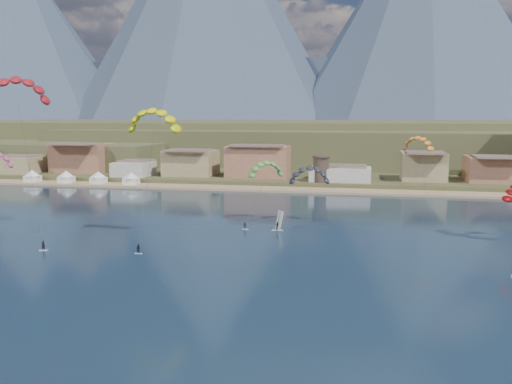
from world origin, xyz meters
TOP-DOWN VIEW (x-y plane):
  - ground at (0.00, 0.00)m, footprint 2400.00×2400.00m
  - beach at (0.00, 106.00)m, footprint 2200.00×12.00m
  - land at (0.00, 560.00)m, footprint 2200.00×900.00m
  - foothills at (22.39, 232.47)m, footprint 940.00×210.00m
  - mountain_ridge at (-14.60, 823.65)m, footprint 2060.00×480.00m
  - town at (-40.00, 122.00)m, footprint 400.00×24.00m
  - watchtower at (5.00, 114.00)m, footprint 5.82×5.82m
  - beach_tents at (-76.25, 106.00)m, footprint 43.40×6.40m
  - kitesurfer_red at (-46.11, 30.26)m, footprint 17.15×15.13m
  - kitesurfer_yellow at (-18.91, 30.94)m, footprint 10.52×11.07m
  - kitesurfer_green at (-2.28, 53.87)m, footprint 8.73×12.29m
  - distant_kite_dark at (7.30, 55.09)m, footprint 9.89×6.74m
  - distant_kite_orange at (31.31, 69.98)m, footprint 8.20×7.38m
  - windsurfer at (1.85, 46.08)m, footprint 2.34×2.55m

SIDE VIEW (x-z plane):
  - ground at x=0.00m, z-range 0.00..0.00m
  - land at x=0.00m, z-range -2.00..2.00m
  - beach at x=0.00m, z-range -0.20..0.70m
  - windsurfer at x=1.85m, z-range -0.75..3.38m
  - beach_tents at x=-76.25m, z-range 1.21..6.21m
  - watchtower at x=5.00m, z-range 2.07..10.67m
  - town at x=-40.00m, z-range 2.00..14.00m
  - foothills at x=22.39m, z-range 0.08..18.08m
  - distant_kite_dark at x=7.30m, z-range 3.98..18.92m
  - kitesurfer_green at x=-2.28m, z-range 4.77..20.15m
  - distant_kite_orange at x=31.31m, z-range 7.59..27.89m
  - kitesurfer_yellow at x=-18.91m, z-range 10.40..36.51m
  - kitesurfer_red at x=-46.11m, z-range 12.75..45.67m
  - mountain_ridge at x=-14.60m, z-range -49.69..350.31m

